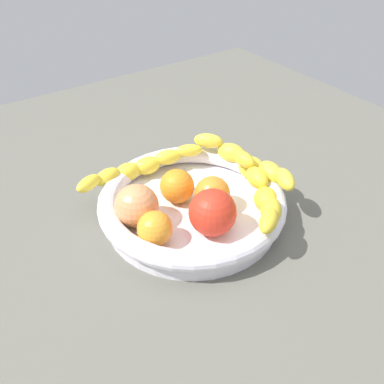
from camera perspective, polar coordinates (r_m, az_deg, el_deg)
The scene contains 10 objects.
kitchen_counter at distance 69.42cm, azimuth 0.00°, elevation -4.24°, with size 120.00×120.00×3.00cm, color #5F5E55.
fruit_bowl at distance 66.80cm, azimuth 0.00°, elevation -1.62°, with size 29.64×29.64×4.97cm.
banana_draped_left at distance 71.99cm, azimuth 7.76°, elevation 3.91°, with size 8.80×21.79×6.22cm.
banana_draped_right at distance 72.04cm, azimuth -7.23°, elevation 3.33°, with size 23.77×6.03×4.26cm.
banana_arching_top at distance 65.62cm, azimuth 9.50°, elevation -0.21°, with size 11.79×18.98×5.84cm.
orange_front at distance 66.98cm, azimuth -2.05°, elevation 0.80°, with size 5.56×5.56×5.56cm, color orange.
orange_mid_left at distance 65.33cm, azimuth 2.78°, elevation -0.26°, with size 5.63×5.63×5.63cm, color orange.
orange_mid_right at distance 59.73cm, azimuth -5.06°, elevation -4.95°, with size 5.12×5.12×5.12cm, color orange.
tomato_red at distance 60.74cm, azimuth 2.81°, elevation -2.78°, with size 7.03×7.03×7.03cm, color red.
peach_blush at distance 62.71cm, azimuth -7.50°, elevation -1.87°, with size 6.61×6.61×6.61cm, color #E6935B.
Camera 1 is at (-29.66, -42.76, 47.45)cm, focal length 39.32 mm.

